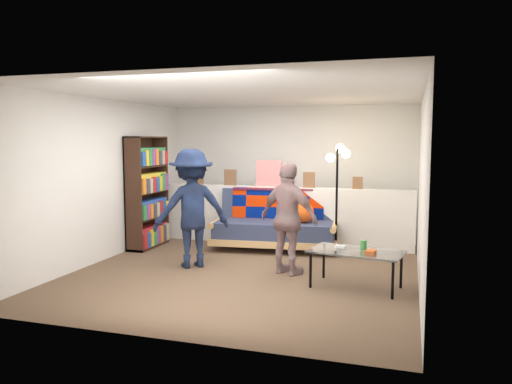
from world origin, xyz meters
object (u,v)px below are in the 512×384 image
futon_sofa (277,224)px  bookshelf (147,196)px  coffee_table (357,253)px  person_left (192,208)px  floor_lamp (338,176)px  person_right (289,219)px

futon_sofa → bookshelf: size_ratio=1.14×
futon_sofa → coffee_table: futon_sofa is taller
coffee_table → person_left: (-2.34, 0.37, 0.41)m
floor_lamp → person_left: floor_lamp is taller
bookshelf → coffee_table: size_ratio=1.56×
bookshelf → person_left: size_ratio=1.11×
person_left → bookshelf: bearing=-75.1°
coffee_table → floor_lamp: (-0.49, 1.78, 0.80)m
floor_lamp → person_left: bearing=-142.7°
person_left → floor_lamp: bearing=-179.9°
person_left → person_right: person_left is taller
coffee_table → bookshelf: bearing=159.4°
coffee_table → person_left: bearing=171.0°
futon_sofa → person_left: person_left is taller
futon_sofa → bookshelf: (-2.11, -0.50, 0.46)m
coffee_table → person_left: 2.41m
futon_sofa → coffee_table: 2.38m
futon_sofa → person_left: bearing=-119.9°
bookshelf → coffee_table: bearing=-20.6°
futon_sofa → coffee_table: size_ratio=1.79×
floor_lamp → person_left: (-1.86, -1.41, -0.39)m
bookshelf → person_right: bearing=-20.3°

